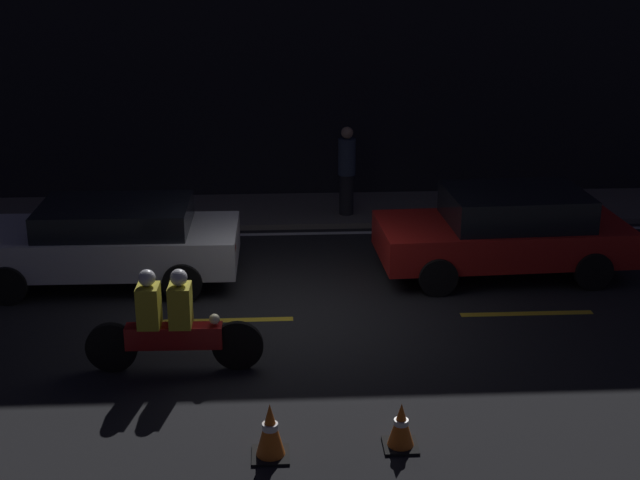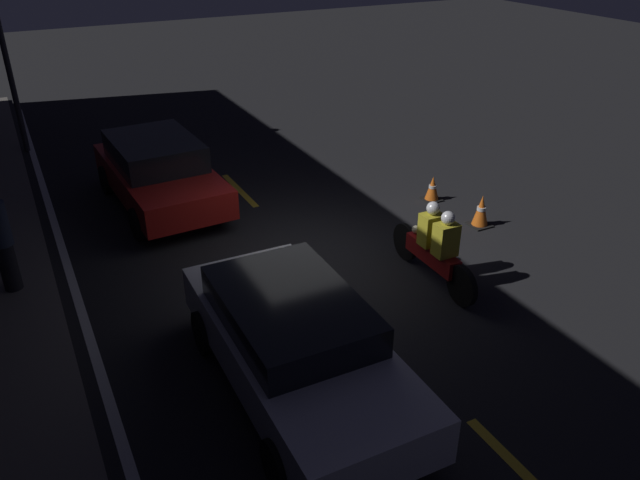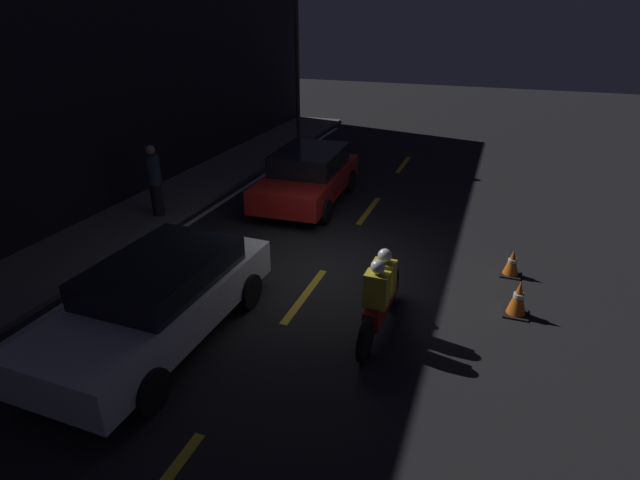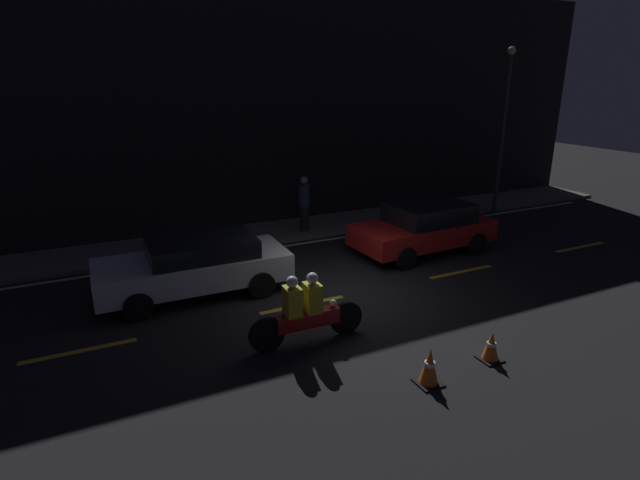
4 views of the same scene
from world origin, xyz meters
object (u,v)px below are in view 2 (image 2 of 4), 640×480
at_px(traffic_cone_mid, 432,189).
at_px(pedestrian, 1,239).
at_px(taxi_red, 159,171).
at_px(motorcycle, 436,247).
at_px(traffic_cone_near, 481,211).
at_px(sedan_white, 296,342).

relative_size(traffic_cone_mid, pedestrian, 0.31).
distance_m(taxi_red, motorcycle, 6.12).
bearing_deg(motorcycle, traffic_cone_near, -57.04).
distance_m(traffic_cone_near, traffic_cone_mid, 1.45).
height_order(motorcycle, pedestrian, pedestrian).
distance_m(traffic_cone_near, pedestrian, 8.55).
height_order(traffic_cone_near, pedestrian, pedestrian).
bearing_deg(pedestrian, sedan_white, -142.80).
relative_size(traffic_cone_near, traffic_cone_mid, 1.19).
relative_size(motorcycle, traffic_cone_mid, 4.23).
height_order(motorcycle, traffic_cone_near, motorcycle).
xyz_separation_m(motorcycle, traffic_cone_mid, (2.73, -1.98, -0.39)).
bearing_deg(motorcycle, traffic_cone_mid, -34.70).
height_order(taxi_red, traffic_cone_near, taxi_red).
relative_size(taxi_red, traffic_cone_mid, 7.62).
xyz_separation_m(taxi_red, pedestrian, (-2.38, 3.05, 0.25)).
xyz_separation_m(sedan_white, taxi_red, (6.51, 0.08, 0.03)).
distance_m(sedan_white, traffic_cone_mid, 6.56).
bearing_deg(sedan_white, traffic_cone_near, 117.11).
relative_size(sedan_white, traffic_cone_near, 6.67).
relative_size(taxi_red, motorcycle, 1.80).
height_order(taxi_red, motorcycle, taxi_red).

